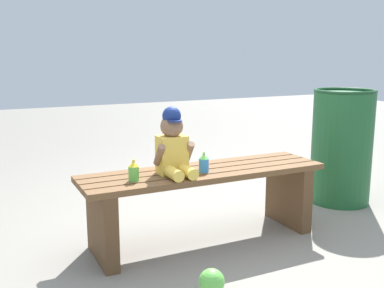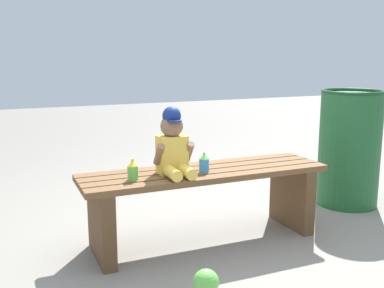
{
  "view_description": "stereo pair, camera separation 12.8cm",
  "coord_description": "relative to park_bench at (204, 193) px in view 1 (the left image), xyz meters",
  "views": [
    {
      "loc": [
        -1.27,
        -2.45,
        1.18
      ],
      "look_at": [
        -0.11,
        -0.05,
        0.65
      ],
      "focal_mm": 42.81,
      "sensor_mm": 36.0,
      "label": 1
    },
    {
      "loc": [
        -1.16,
        -2.5,
        1.18
      ],
      "look_at": [
        -0.11,
        -0.05,
        0.65
      ],
      "focal_mm": 42.81,
      "sensor_mm": 36.0,
      "label": 2
    }
  ],
  "objects": [
    {
      "name": "child_figure",
      "position": [
        -0.22,
        -0.02,
        0.33
      ],
      "size": [
        0.23,
        0.27,
        0.4
      ],
      "color": "#F2C64C",
      "rests_on": "park_bench"
    },
    {
      "name": "trash_bin",
      "position": [
        1.34,
        0.23,
        0.14
      ],
      "size": [
        0.47,
        0.47,
        0.9
      ],
      "color": "#1E592D",
      "rests_on": "ground_plane"
    },
    {
      "name": "park_bench",
      "position": [
        0.0,
        0.0,
        0.0
      ],
      "size": [
        1.56,
        0.42,
        0.47
      ],
      "color": "brown",
      "rests_on": "ground_plane"
    },
    {
      "name": "sippy_cup_left",
      "position": [
        -0.48,
        -0.06,
        0.21
      ],
      "size": [
        0.06,
        0.06,
        0.12
      ],
      "color": "#66CC4C",
      "rests_on": "park_bench"
    },
    {
      "name": "ground_plane",
      "position": [
        0.0,
        -0.0,
        -0.31
      ],
      "size": [
        16.0,
        16.0,
        0.0
      ],
      "primitive_type": "plane",
      "color": "gray"
    },
    {
      "name": "toy_ball",
      "position": [
        -0.27,
        -0.61,
        -0.25
      ],
      "size": [
        0.13,
        0.13,
        0.13
      ],
      "primitive_type": "sphere",
      "color": "#66CC4C",
      "rests_on": "ground_plane"
    },
    {
      "name": "sippy_cup_right",
      "position": [
        -0.03,
        -0.06,
        0.21
      ],
      "size": [
        0.06,
        0.06,
        0.12
      ],
      "color": "#338CE5",
      "rests_on": "park_bench"
    }
  ]
}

